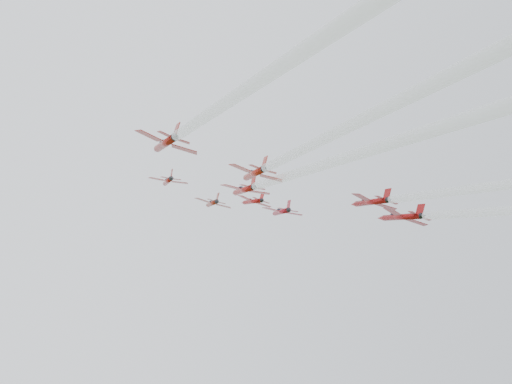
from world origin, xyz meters
name	(u,v)px	position (x,y,z in m)	size (l,w,h in m)	color
jet_lead	(212,203)	(-1.25, 25.81, 150.13)	(9.67, 12.53, 7.41)	maroon
jet_row2_left	(168,181)	(-16.66, 12.02, 142.73)	(8.76, 11.35, 6.71)	#A2150F
jet_row2_center	(253,201)	(2.57, 9.42, 141.33)	(8.41, 10.90, 6.45)	#A91010
jet_row2_right	(281,212)	(11.45, 12.66, 143.09)	(10.00, 12.95, 7.67)	#A70F1C
jet_center	(392,150)	(-3.73, -45.23, 112.00)	(10.60, 101.94, 55.49)	#B01410
jet_rear_farleft	(313,31)	(-25.25, -62.67, 102.65)	(10.39, 99.92, 54.40)	#9F170F
jet_rear_left	(437,114)	(-8.52, -57.45, 105.45)	(9.85, 94.71, 51.56)	#AF1C10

